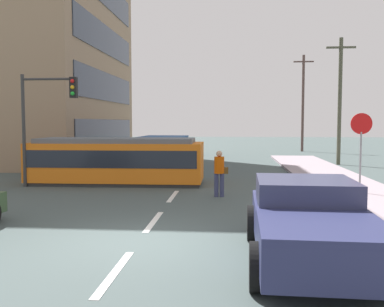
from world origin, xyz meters
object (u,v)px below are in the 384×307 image
object	(u,v)px
traffic_light_mast	(45,109)
utility_pole_far	(303,102)
city_bus	(160,151)
utility_pole_mid	(340,99)
pedestrian_crossing	(219,171)
stop_sign	(361,136)
streetcar_tram	(117,160)
parked_sedan_mid	(85,161)
pickup_truck_parked	(308,222)

from	to	relation	value
traffic_light_mast	utility_pole_far	xyz separation A→B (m)	(14.22, 23.17, 1.32)
city_bus	utility_pole_mid	xyz separation A→B (m)	(10.71, 4.40, 3.07)
utility_pole_mid	pedestrian_crossing	bearing A→B (deg)	-120.23
city_bus	stop_sign	bearing A→B (deg)	-41.53
streetcar_tram	parked_sedan_mid	world-z (taller)	streetcar_tram
pedestrian_crossing	stop_sign	world-z (taller)	stop_sign
streetcar_tram	traffic_light_mast	bearing A→B (deg)	-153.48
utility_pole_far	stop_sign	bearing A→B (deg)	-94.59
pickup_truck_parked	utility_pole_far	world-z (taller)	utility_pole_far
stop_sign	traffic_light_mast	xyz separation A→B (m)	(-12.26, 1.19, 1.05)
stop_sign	utility_pole_mid	distance (m)	12.31
stop_sign	streetcar_tram	bearing A→B (deg)	165.49
pedestrian_crossing	parked_sedan_mid	size ratio (longest dim) A/B	0.40
parked_sedan_mid	utility_pole_mid	size ratio (longest dim) A/B	0.52
pedestrian_crossing	traffic_light_mast	bearing A→B (deg)	166.87
streetcar_tram	utility_pole_far	world-z (taller)	utility_pole_far
city_bus	utility_pole_mid	size ratio (longest dim) A/B	0.75
streetcar_tram	pickup_truck_parked	size ratio (longest dim) A/B	1.49
stop_sign	pickup_truck_parked	bearing A→B (deg)	-112.64
streetcar_tram	traffic_light_mast	world-z (taller)	traffic_light_mast
stop_sign	utility_pole_mid	xyz separation A→B (m)	(2.17, 11.95, 1.96)
city_bus	utility_pole_mid	distance (m)	11.97
traffic_light_mast	city_bus	bearing A→B (deg)	59.67
city_bus	parked_sedan_mid	xyz separation A→B (m)	(-3.90, -1.10, -0.46)
pickup_truck_parked	stop_sign	world-z (taller)	stop_sign
utility_pole_mid	utility_pole_far	bearing A→B (deg)	91.02
pedestrian_crossing	city_bus	bearing A→B (deg)	113.24
streetcar_tram	parked_sedan_mid	distance (m)	4.87
city_bus	utility_pole_far	distance (m)	20.10
city_bus	stop_sign	world-z (taller)	stop_sign
stop_sign	parked_sedan_mid	bearing A→B (deg)	152.56
city_bus	pedestrian_crossing	distance (m)	8.76
streetcar_tram	pedestrian_crossing	world-z (taller)	streetcar_tram
city_bus	traffic_light_mast	size ratio (longest dim) A/B	1.28
pedestrian_crossing	utility_pole_mid	xyz separation A→B (m)	(7.25, 12.45, 3.21)
pedestrian_crossing	pickup_truck_parked	bearing A→B (deg)	-75.47
pickup_truck_parked	pedestrian_crossing	bearing A→B (deg)	104.53
city_bus	utility_pole_far	bearing A→B (deg)	58.01
utility_pole_mid	utility_pole_far	world-z (taller)	utility_pole_far
pedestrian_crossing	traffic_light_mast	world-z (taller)	traffic_light_mast
pickup_truck_parked	traffic_light_mast	size ratio (longest dim) A/B	1.09
pickup_truck_parked	city_bus	bearing A→B (deg)	109.24
pedestrian_crossing	pickup_truck_parked	world-z (taller)	pedestrian_crossing
pickup_truck_parked	traffic_light_mast	bearing A→B (deg)	135.55
utility_pole_far	pedestrian_crossing	bearing A→B (deg)	-105.80
pickup_truck_parked	parked_sedan_mid	xyz separation A→B (m)	(-9.22, 14.15, -0.18)
parked_sedan_mid	utility_pole_mid	xyz separation A→B (m)	(14.61, 5.50, 3.53)
streetcar_tram	city_bus	size ratio (longest dim) A/B	1.26
streetcar_tram	traffic_light_mast	size ratio (longest dim) A/B	1.62
stop_sign	traffic_light_mast	bearing A→B (deg)	174.48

